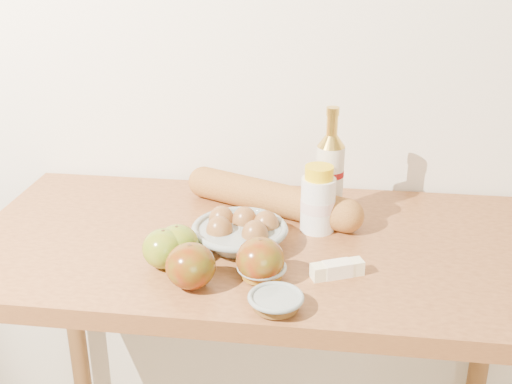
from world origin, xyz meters
TOP-DOWN VIEW (x-y plane):
  - back_wall at (0.00, 1.51)m, footprint 3.50×0.02m
  - table at (0.00, 1.18)m, footprint 1.20×0.60m
  - bourbon_bottle at (0.14, 1.32)m, footprint 0.06×0.06m
  - cream_bottle at (0.12, 1.24)m, footprint 0.09×0.09m
  - egg_bowl at (-0.03, 1.15)m, footprint 0.22×0.22m
  - baguette at (0.01, 1.31)m, footprint 0.43×0.24m
  - apple_yellowgreen at (-0.16, 1.05)m, footprint 0.11×0.11m
  - apple_redgreen_front at (-0.10, 0.98)m, footprint 0.10×0.10m
  - apple_redgreen_right at (0.02, 1.02)m, footprint 0.10×0.10m
  - sugar_bowl at (0.06, 0.93)m, footprint 0.12×0.12m
  - syrup_bowl at (0.03, 1.03)m, footprint 0.10×0.10m
  - butter_stick at (0.17, 1.05)m, footprint 0.10×0.07m
  - apple_extra at (-0.14, 1.07)m, footprint 0.11×0.11m

SIDE VIEW (x-z plane):
  - table at x=0.00m, z-range 0.33..1.23m
  - butter_stick at x=0.17m, z-range 0.90..0.93m
  - syrup_bowl at x=0.03m, z-range 0.90..0.93m
  - sugar_bowl at x=0.06m, z-range 0.90..0.93m
  - egg_bowl at x=-0.03m, z-range 0.89..0.96m
  - baguette at x=0.01m, z-range 0.90..0.97m
  - apple_yellowgreen at x=-0.16m, z-range 0.90..0.98m
  - apple_extra at x=-0.14m, z-range 0.90..0.98m
  - apple_redgreen_right at x=0.02m, z-range 0.90..0.98m
  - apple_redgreen_front at x=-0.10m, z-range 0.90..0.98m
  - cream_bottle at x=0.12m, z-range 0.89..1.04m
  - bourbon_bottle at x=0.14m, z-range 0.88..1.13m
  - back_wall at x=0.00m, z-range 0.00..2.60m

